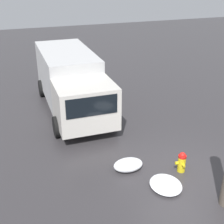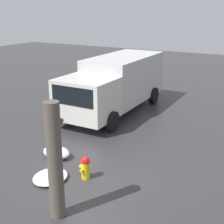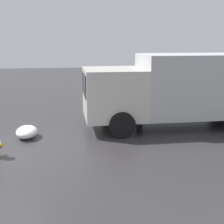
# 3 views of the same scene
# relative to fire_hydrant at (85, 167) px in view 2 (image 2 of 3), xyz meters

# --- Properties ---
(ground_plane) EXTENTS (60.00, 60.00, 0.00)m
(ground_plane) POSITION_rel_fire_hydrant_xyz_m (-0.00, -0.00, -0.39)
(ground_plane) COLOR #333033
(fire_hydrant) EXTENTS (0.48, 0.38, 0.76)m
(fire_hydrant) POSITION_rel_fire_hydrant_xyz_m (0.00, 0.00, 0.00)
(fire_hydrant) COLOR yellow
(fire_hydrant) RESTS_ON ground_plane
(tree_trunk) EXTENTS (0.59, 0.39, 3.11)m
(tree_trunk) POSITION_rel_fire_hydrant_xyz_m (-1.91, -0.42, 1.18)
(tree_trunk) COLOR brown
(tree_trunk) RESTS_ON ground_plane
(delivery_truck) EXTENTS (7.27, 2.72, 2.75)m
(delivery_truck) POSITION_rel_fire_hydrant_xyz_m (6.50, 2.44, 1.12)
(delivery_truck) COLOR beige
(delivery_truck) RESTS_ON ground_plane
(pedestrian) EXTENTS (0.36, 0.36, 1.65)m
(pedestrian) POSITION_rel_fire_hydrant_xyz_m (4.72, 2.16, 0.51)
(pedestrian) COLOR #23232D
(pedestrian) RESTS_ON ground_plane
(snow_pile_by_hydrant) EXTENTS (1.17, 1.03, 0.20)m
(snow_pile_by_hydrant) POSITION_rel_fire_hydrant_xyz_m (-0.62, 0.93, -0.29)
(snow_pile_by_hydrant) COLOR white
(snow_pile_by_hydrant) RESTS_ON ground_plane
(snow_pile_curbside) EXTENTS (0.71, 1.06, 0.40)m
(snow_pile_curbside) POSITION_rel_fire_hydrant_xyz_m (0.68, 1.73, -0.19)
(snow_pile_curbside) COLOR white
(snow_pile_curbside) RESTS_ON ground_plane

